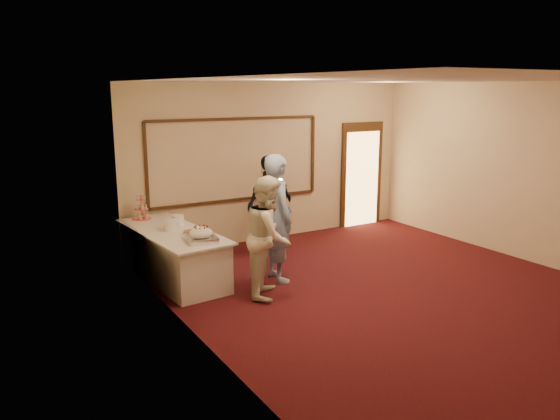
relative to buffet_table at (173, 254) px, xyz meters
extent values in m
plane|color=black|center=(2.54, -2.20, -0.39)|extent=(7.00, 7.00, 0.00)
cube|color=beige|center=(2.54, 1.30, 1.11)|extent=(6.00, 0.04, 3.00)
cube|color=beige|center=(-0.46, -2.20, 1.11)|extent=(0.04, 7.00, 3.00)
cube|color=beige|center=(5.54, -2.20, 1.11)|extent=(0.04, 7.00, 3.00)
cube|color=white|center=(2.54, -2.20, 2.61)|extent=(6.00, 7.00, 0.04)
cube|color=#352210|center=(1.74, 1.27, 0.46)|extent=(3.40, 0.04, 0.05)
cube|color=#352210|center=(1.74, 1.27, 1.96)|extent=(3.40, 0.04, 0.05)
cube|color=#352210|center=(0.04, 1.27, 1.21)|extent=(0.05, 0.04, 1.50)
cube|color=#352210|center=(3.44, 1.27, 1.21)|extent=(0.05, 0.04, 1.50)
cube|color=#352210|center=(4.69, 1.26, 0.71)|extent=(1.05, 0.06, 2.20)
cube|color=#FFBF66|center=(4.69, 1.23, 0.61)|extent=(0.85, 0.02, 2.00)
cube|color=silver|center=(0.00, 0.00, -0.02)|extent=(1.02, 2.32, 0.74)
cube|color=silver|center=(0.00, 0.00, 0.37)|extent=(1.13, 2.45, 0.03)
cube|color=silver|center=(0.17, -0.76, 0.40)|extent=(0.48, 0.57, 0.04)
ellipsoid|color=silver|center=(0.17, -0.76, 0.50)|extent=(0.33, 0.33, 0.15)
cube|color=silver|center=(0.28, -0.61, 0.43)|extent=(0.12, 0.35, 0.01)
cylinder|color=#E55164|center=(-0.17, 0.97, 0.58)|extent=(0.02, 0.02, 0.40)
cylinder|color=#E55164|center=(-0.17, 0.97, 0.39)|extent=(0.30, 0.30, 0.01)
cylinder|color=#E55164|center=(-0.17, 0.97, 0.55)|extent=(0.23, 0.23, 0.01)
cylinder|color=#E55164|center=(-0.17, 0.97, 0.71)|extent=(0.16, 0.16, 0.01)
cylinder|color=white|center=(-0.01, 0.01, 0.46)|extent=(0.19, 0.19, 0.16)
cylinder|color=white|center=(-0.01, 0.01, 0.55)|extent=(0.20, 0.20, 0.01)
cylinder|color=white|center=(0.19, 0.26, 0.46)|extent=(0.19, 0.19, 0.16)
cylinder|color=white|center=(0.19, 0.26, 0.54)|extent=(0.20, 0.20, 0.01)
cylinder|color=white|center=(0.16, -0.36, 0.39)|extent=(0.25, 0.25, 0.01)
cylinder|color=brown|center=(0.16, -0.36, 0.41)|extent=(0.22, 0.22, 0.04)
imported|color=#819CCA|center=(1.36, -0.86, 0.59)|extent=(0.53, 0.75, 1.95)
imported|color=white|center=(0.96, -1.33, 0.47)|extent=(1.02, 1.06, 1.72)
imported|color=black|center=(2.05, 0.57, 0.48)|extent=(1.09, 0.65, 1.74)
cube|color=white|center=(2.10, 0.31, 0.94)|extent=(0.07, 0.05, 0.05)
camera|label=1|loc=(-2.68, -7.77, 2.51)|focal=35.00mm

